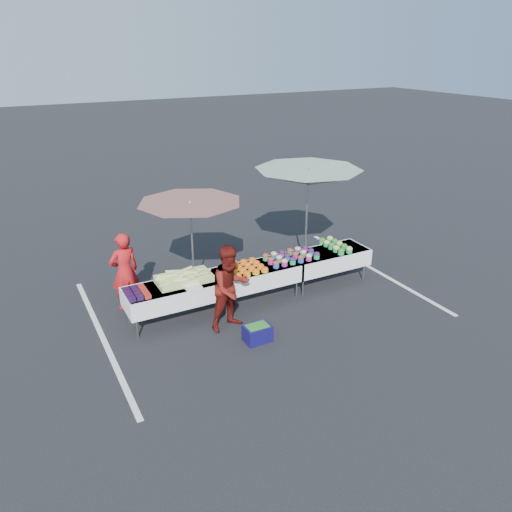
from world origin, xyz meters
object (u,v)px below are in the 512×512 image
table_right (327,258)px  vendor (125,271)px  table_center (256,274)px  umbrella_left (190,211)px  umbrella_right (308,178)px  customer (231,288)px  storage_bin (257,333)px  table_left (173,293)px

table_right → vendor: size_ratio=1.14×
table_center → umbrella_left: bearing=148.1°
vendor → umbrella_right: size_ratio=0.59×
customer → table_center: bearing=29.3°
table_center → table_right: 1.80m
table_center → vendor: bearing=159.7°
umbrella_left → storage_bin: size_ratio=4.61×
table_right → vendor: bearing=167.9°
vendor → umbrella_right: (4.22, -0.12, 1.42)m
table_center → customer: 1.22m
table_center → umbrella_right: size_ratio=0.68×
table_right → table_center: bearing=180.0°
vendor → customer: (1.55, -1.67, 0.02)m
table_left → vendor: 1.16m
storage_bin → table_right: bearing=29.3°
customer → umbrella_left: (-0.18, 1.44, 1.11)m
table_right → vendor: vendor is taller
customer → umbrella_right: bearing=20.5°
umbrella_right → storage_bin: umbrella_right is taller
table_left → customer: customer is taller
table_left → umbrella_left: 1.67m
table_right → umbrella_right: (-0.06, 0.80, 1.66)m
table_center → umbrella_right: umbrella_right is taller
table_center → table_right: (1.80, 0.00, 0.00)m
table_left → customer: 1.18m
table_right → umbrella_left: umbrella_left is taller
table_left → table_center: 1.80m
umbrella_right → table_center: bearing=-155.3°
umbrella_right → storage_bin: (-2.46, -2.21, -2.08)m
umbrella_right → storage_bin: bearing=-138.0°
table_left → customer: bearing=-40.6°
table_right → umbrella_left: bearing=166.7°
customer → table_left: bearing=129.7°
table_center → customer: size_ratio=1.12×
umbrella_left → table_right: bearing=-13.3°
table_right → storage_bin: bearing=-150.7°
table_left → vendor: size_ratio=1.14×
storage_bin → vendor: bearing=127.1°
customer → storage_bin: customer is taller
table_right → umbrella_left: size_ratio=0.84×
table_right → umbrella_right: umbrella_right is taller
customer → storage_bin: (0.21, -0.66, -0.67)m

